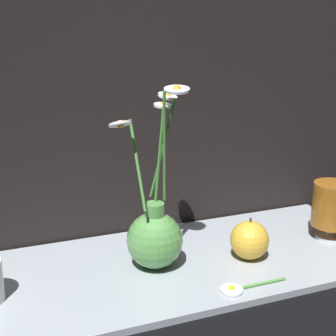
# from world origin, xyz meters

# --- Properties ---
(ground_plane) EXTENTS (6.00, 6.00, 0.00)m
(ground_plane) POSITION_xyz_m (0.00, 0.00, 0.00)
(ground_plane) COLOR black
(shelf) EXTENTS (0.81, 0.31, 0.01)m
(shelf) POSITION_xyz_m (0.00, 0.00, 0.01)
(shelf) COLOR #9EA8B2
(shelf) RESTS_ON ground_plane
(vase_with_flowers) EXTENTS (0.14, 0.10, 0.32)m
(vase_with_flowers) POSITION_xyz_m (-0.03, -0.00, 0.07)
(vase_with_flowers) COLOR #59994C
(vase_with_flowers) RESTS_ON shelf
(tea_glass) EXTENTS (0.08, 0.08, 0.11)m
(tea_glass) POSITION_xyz_m (0.33, -0.01, 0.08)
(tea_glass) COLOR silver
(tea_glass) RESTS_ON shelf
(orange_fruit) EXTENTS (0.07, 0.07, 0.08)m
(orange_fruit) POSITION_xyz_m (0.13, -0.03, 0.05)
(orange_fruit) COLOR gold
(orange_fruit) RESTS_ON shelf
(loose_daisy) EXTENTS (0.12, 0.04, 0.01)m
(loose_daisy) POSITION_xyz_m (0.07, -0.12, 0.02)
(loose_daisy) COLOR #4C8E3D
(loose_daisy) RESTS_ON shelf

